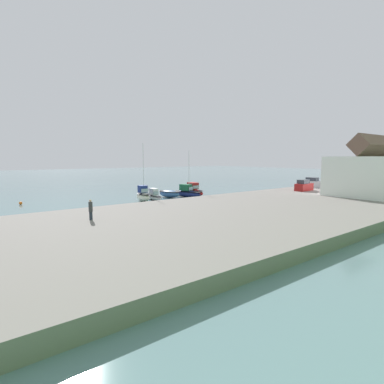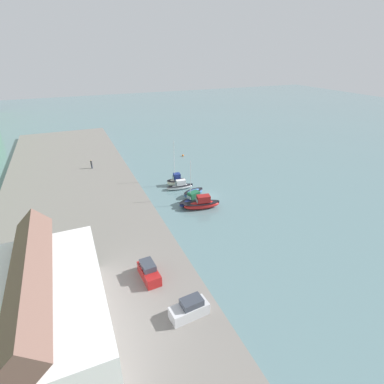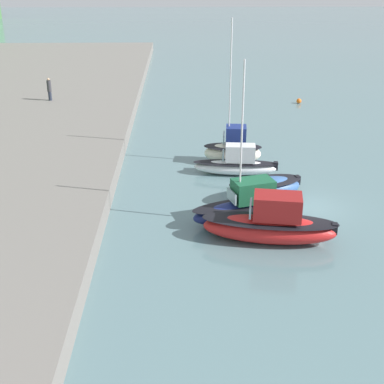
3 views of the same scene
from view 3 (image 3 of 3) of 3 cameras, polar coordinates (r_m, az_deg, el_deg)
The scene contains 8 objects.
ground_plane at distance 32.33m, azimuth 12.07°, elevation -1.59°, with size 320.00×320.00×0.00m, color slate.
moored_boat_0 at distance 27.70m, azimuth 8.41°, elevation -3.46°, with size 3.22×7.22×2.62m.
moored_boat_1 at distance 29.67m, azimuth 5.97°, elevation -1.56°, with size 3.60×6.64×8.95m.
moored_boat_2 at distance 32.72m, azimuth 7.81°, elevation 0.43°, with size 3.37×5.10×1.38m.
moored_boat_3 at distance 36.44m, azimuth 4.79°, elevation 2.99°, with size 2.02×5.91×2.10m.
moored_boat_4 at distance 38.39m, azimuth 4.41°, elevation 4.55°, with size 2.29×4.30×10.05m.
person_on_quay at distance 53.49m, azimuth -14.98°, elevation 10.57°, with size 0.40×0.40×2.14m.
mooring_buoy_0 at distance 56.88m, azimuth 11.34°, elevation 9.50°, with size 0.51×0.51×0.51m.
Camera 3 is at (-28.51, 7.52, 13.25)m, focal length 50.00 mm.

